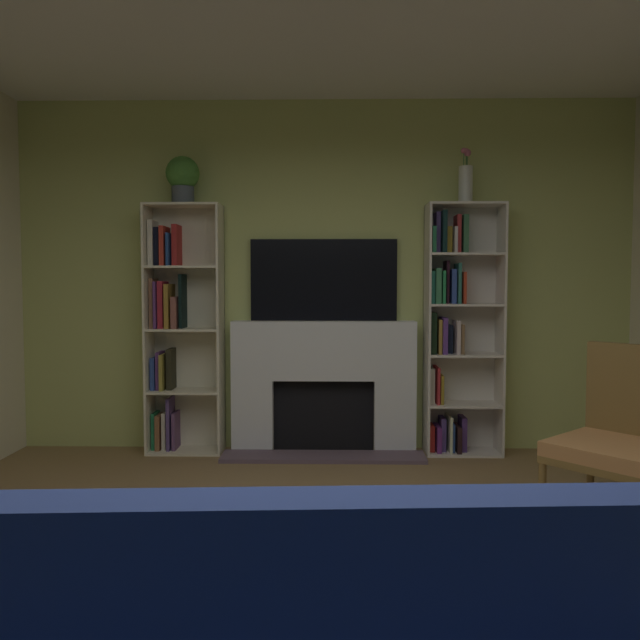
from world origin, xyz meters
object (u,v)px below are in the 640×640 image
object	(u,v)px
bookshelf_left	(177,328)
vase_with_flowers	(466,182)
tv	(324,280)
armchair	(620,436)
fireplace	(324,384)
bookshelf_right	(454,329)
potted_plant	(183,177)

from	to	relation	value
bookshelf_left	vase_with_flowers	distance (m)	2.56
tv	armchair	size ratio (longest dim) A/B	1.17
fireplace	armchair	size ratio (longest dim) A/B	1.57
bookshelf_left	bookshelf_right	bearing A→B (deg)	-0.16
tv	bookshelf_right	size ratio (longest dim) A/B	0.60
fireplace	vase_with_flowers	bearing A→B (deg)	-2.68
fireplace	armchair	distance (m)	2.29
potted_plant	armchair	world-z (taller)	potted_plant
fireplace	potted_plant	world-z (taller)	potted_plant
fireplace	tv	distance (m)	0.84
fireplace	tv	bearing A→B (deg)	90.00
bookshelf_right	bookshelf_left	bearing A→B (deg)	179.84
tv	bookshelf_left	xyz separation A→B (m)	(-1.18, -0.08, -0.39)
bookshelf_right	armchair	bearing A→B (deg)	-67.50
tv	bookshelf_right	bearing A→B (deg)	-4.45
bookshelf_right	tv	bearing A→B (deg)	175.55
bookshelf_right	vase_with_flowers	world-z (taller)	vase_with_flowers
bookshelf_left	potted_plant	size ratio (longest dim) A/B	5.30
armchair	bookshelf_left	bearing A→B (deg)	151.67
bookshelf_left	armchair	distance (m)	3.29
bookshelf_left	fireplace	bearing A→B (deg)	0.34
potted_plant	armchair	xyz separation A→B (m)	(2.79, -1.50, -1.69)
tv	fireplace	bearing A→B (deg)	-90.00
potted_plant	vase_with_flowers	bearing A→B (deg)	-0.01
tv	armchair	xyz separation A→B (m)	(1.68, -1.62, -0.88)
vase_with_flowers	fireplace	bearing A→B (deg)	177.32
fireplace	armchair	world-z (taller)	fireplace
fireplace	bookshelf_left	bearing A→B (deg)	-179.66
fireplace	vase_with_flowers	distance (m)	1.95
bookshelf_left	armchair	bearing A→B (deg)	-28.33
tv	bookshelf_right	distance (m)	1.12
vase_with_flowers	armchair	distance (m)	2.30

